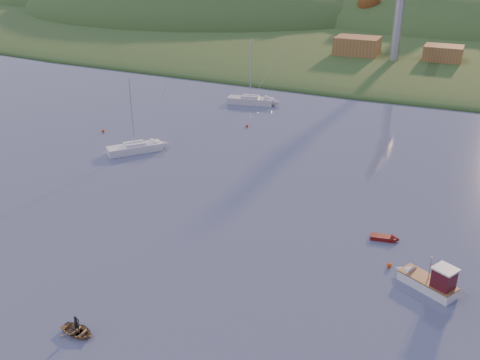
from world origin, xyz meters
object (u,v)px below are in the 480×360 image
at_px(sailboat_near, 135,147).
at_px(canoe, 78,331).
at_px(red_tender, 389,238).
at_px(sailboat_far, 250,100).
at_px(fishing_boat, 424,279).

distance_m(sailboat_near, canoe, 41.90).
xyz_separation_m(sailboat_near, canoe, (19.71, -36.97, -0.42)).
bearing_deg(red_tender, sailboat_far, 119.18).
xyz_separation_m(fishing_boat, red_tender, (-4.49, 7.32, -0.67)).
bearing_deg(red_tender, fishing_boat, -68.58).
relative_size(fishing_boat, red_tender, 1.97).
distance_m(fishing_boat, sailboat_far, 63.44).
bearing_deg(canoe, fishing_boat, -49.31).
xyz_separation_m(sailboat_near, red_tender, (40.61, -10.79, -0.52)).
height_order(sailboat_far, red_tender, sailboat_far).
bearing_deg(sailboat_far, red_tender, -61.49).
height_order(sailboat_near, sailboat_far, sailboat_far).
bearing_deg(canoe, red_tender, -34.51).
height_order(sailboat_near, red_tender, sailboat_near).
height_order(canoe, red_tender, red_tender).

